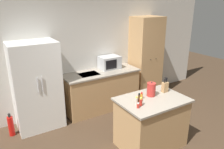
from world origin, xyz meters
TOP-DOWN VIEW (x-y plane):
  - wall_back at (0.00, 2.33)m, footprint 7.20×0.06m
  - refrigerator at (-1.28, 1.98)m, footprint 0.90×0.67m
  - back_counter at (0.20, 1.98)m, footprint 1.81×0.68m
  - pantry_cabinet at (1.55, 2.01)m, footprint 0.73×0.60m
  - kitchen_island at (0.26, 0.27)m, footprint 1.17×0.83m
  - microwave at (0.49, 2.10)m, footprint 0.48×0.36m
  - knife_block at (0.64, 0.38)m, footprint 0.11×0.07m
  - spice_bottle_tall_dark at (-0.16, 0.14)m, footprint 0.04×0.04m
  - spice_bottle_short_red at (-0.07, 0.18)m, footprint 0.05×0.05m
  - spice_bottle_amber_oil at (-0.10, 0.26)m, footprint 0.04×0.04m
  - spice_bottle_green_herb at (0.10, 0.38)m, footprint 0.04×0.04m
  - spice_bottle_pale_salt at (-0.02, 0.29)m, footprint 0.04×0.04m
  - kettle at (0.32, 0.39)m, footprint 0.15×0.15m
  - fire_extinguisher at (-1.86, 1.90)m, footprint 0.11×0.11m

SIDE VIEW (x-z plane):
  - fire_extinguisher at x=-1.86m, z-range -0.03..0.45m
  - kitchen_island at x=0.26m, z-range 0.00..0.92m
  - back_counter at x=0.20m, z-range 0.00..0.94m
  - refrigerator at x=-1.28m, z-range 0.00..1.78m
  - spice_bottle_tall_dark at x=-0.16m, z-range 0.92..1.00m
  - spice_bottle_green_herb at x=0.10m, z-range 0.91..1.03m
  - spice_bottle_amber_oil at x=-0.10m, z-range 0.91..1.05m
  - spice_bottle_short_red at x=-0.07m, z-range 0.91..1.06m
  - spice_bottle_pale_salt at x=-0.02m, z-range 0.91..1.07m
  - knife_block at x=0.64m, z-range 0.88..1.16m
  - kettle at x=0.32m, z-range 0.91..1.17m
  - pantry_cabinet at x=1.55m, z-range 0.00..2.13m
  - microwave at x=0.49m, z-range 0.94..1.24m
  - wall_back at x=0.00m, z-range 0.00..2.60m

